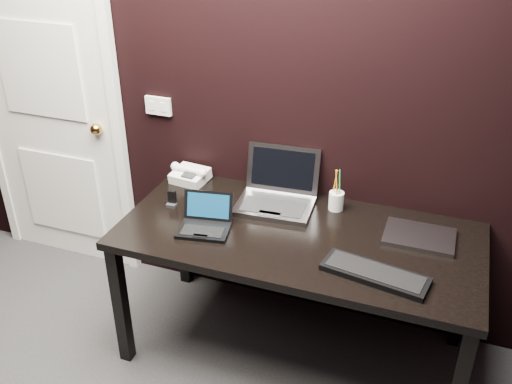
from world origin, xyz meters
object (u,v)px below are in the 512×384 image
(door, at_px, (48,104))
(desk_phone, at_px, (190,175))
(closed_laptop, at_px, (419,237))
(mobile_phone, at_px, (172,200))
(silver_laptop, at_px, (277,195))
(ext_keyboard, at_px, (375,274))
(desk, at_px, (298,247))
(netbook, at_px, (205,223))
(pen_cup, at_px, (336,200))

(door, height_order, desk_phone, door)
(closed_laptop, bearing_deg, mobile_phone, -174.14)
(silver_laptop, bearing_deg, mobile_phone, -157.87)
(door, relative_size, ext_keyboard, 4.59)
(desk, distance_m, silver_laptop, 0.31)
(mobile_phone, bearing_deg, desk, -1.94)
(silver_laptop, height_order, mobile_phone, silver_laptop)
(door, height_order, mobile_phone, door)
(ext_keyboard, bearing_deg, silver_laptop, 143.20)
(desk, xyz_separation_m, netbook, (-0.43, -0.12, 0.11))
(silver_laptop, xyz_separation_m, closed_laptop, (0.72, -0.08, -0.04))
(closed_laptop, bearing_deg, desk, -164.74)
(door, distance_m, silver_laptop, 1.50)
(door, bearing_deg, desk_phone, -4.84)
(pen_cup, bearing_deg, ext_keyboard, -59.99)
(desk, height_order, closed_laptop, closed_laptop)
(silver_laptop, distance_m, mobile_phone, 0.53)
(netbook, distance_m, ext_keyboard, 0.83)
(door, xyz_separation_m, desk, (1.65, -0.38, -0.38))
(desk_phone, relative_size, pen_cup, 1.03)
(door, xyz_separation_m, desk_phone, (0.94, -0.08, -0.26))
(door, height_order, ext_keyboard, door)
(desk_phone, bearing_deg, door, 175.16)
(door, xyz_separation_m, netbook, (1.22, -0.49, -0.27))
(ext_keyboard, relative_size, mobile_phone, 5.48)
(desk, relative_size, closed_laptop, 5.31)
(pen_cup, bearing_deg, desk, -112.35)
(mobile_phone, xyz_separation_m, pen_cup, (0.79, 0.26, 0.02))
(ext_keyboard, relative_size, desk_phone, 2.05)
(desk, xyz_separation_m, silver_laptop, (-0.18, 0.22, 0.13))
(ext_keyboard, bearing_deg, pen_cup, 120.01)
(door, xyz_separation_m, ext_keyboard, (2.05, -0.58, -0.29))
(desk, bearing_deg, closed_laptop, 15.26)
(desk, bearing_deg, desk_phone, 157.31)
(silver_laptop, relative_size, ext_keyboard, 0.87)
(netbook, xyz_separation_m, pen_cup, (0.54, 0.40, 0.02))
(door, bearing_deg, silver_laptop, -5.88)
(desk_phone, bearing_deg, pen_cup, -1.10)
(desk, relative_size, desk_phone, 7.45)
(desk_phone, height_order, pen_cup, pen_cup)
(netbook, distance_m, mobile_phone, 0.28)
(netbook, bearing_deg, desk, 15.14)
(door, distance_m, desk_phone, 0.98)
(door, relative_size, netbook, 7.82)
(door, xyz_separation_m, closed_laptop, (2.19, -0.23, -0.29))
(desk, height_order, netbook, netbook)
(pen_cup, bearing_deg, silver_laptop, -169.30)
(door, relative_size, silver_laptop, 5.28)
(silver_laptop, bearing_deg, netbook, -126.06)
(ext_keyboard, bearing_deg, closed_laptop, 67.81)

